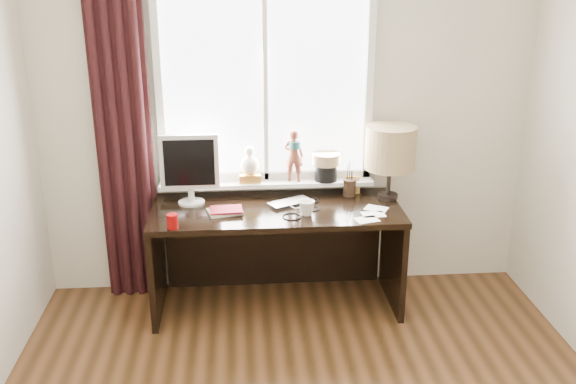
{
  "coord_description": "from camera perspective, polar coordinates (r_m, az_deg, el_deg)",
  "views": [
    {
      "loc": [
        -0.34,
        -2.43,
        2.34
      ],
      "look_at": [
        -0.05,
        1.25,
        1.0
      ],
      "focal_mm": 40.0,
      "sensor_mm": 36.0,
      "label": 1
    }
  ],
  "objects": [
    {
      "name": "window",
      "position": [
        4.5,
        -1.78,
        6.74
      ],
      "size": [
        1.52,
        0.21,
        1.4
      ],
      "color": "white",
      "rests_on": "ground"
    },
    {
      "name": "curtain",
      "position": [
        4.57,
        -14.35,
        3.79
      ],
      "size": [
        0.38,
        0.09,
        2.25
      ],
      "color": "black",
      "rests_on": "floor"
    },
    {
      "name": "brush_holder",
      "position": [
        4.59,
        5.48,
        0.42
      ],
      "size": [
        0.09,
        0.09,
        0.25
      ],
      "color": "black",
      "rests_on": "desk"
    },
    {
      "name": "table_lamp",
      "position": [
        4.48,
        9.1,
        3.83
      ],
      "size": [
        0.35,
        0.35,
        0.52
      ],
      "color": "black",
      "rests_on": "desk"
    },
    {
      "name": "laptop",
      "position": [
        4.42,
        0.18,
        -0.94
      ],
      "size": [
        0.36,
        0.31,
        0.02
      ],
      "primitive_type": "imported",
      "rotation": [
        0.0,
        0.0,
        0.5
      ],
      "color": "silver",
      "rests_on": "desk"
    },
    {
      "name": "icon_frame",
      "position": [
        4.63,
        5.79,
        0.63
      ],
      "size": [
        0.1,
        0.03,
        0.13
      ],
      "color": "gold",
      "rests_on": "desk"
    },
    {
      "name": "monitor",
      "position": [
        4.4,
        -8.74,
        2.38
      ],
      "size": [
        0.4,
        0.18,
        0.49
      ],
      "color": "beige",
      "rests_on": "desk"
    },
    {
      "name": "desk",
      "position": [
        4.54,
        -1.1,
        -3.83
      ],
      "size": [
        1.7,
        0.7,
        0.75
      ],
      "color": "black",
      "rests_on": "floor"
    },
    {
      "name": "red_cup",
      "position": [
        4.08,
        -10.23,
        -2.58
      ],
      "size": [
        0.07,
        0.07,
        0.09
      ],
      "primitive_type": "cylinder",
      "color": "#700303",
      "rests_on": "desk"
    },
    {
      "name": "notebook_stack",
      "position": [
        4.29,
        -5.58,
        -1.67
      ],
      "size": [
        0.25,
        0.21,
        0.03
      ],
      "color": "beige",
      "rests_on": "desk"
    },
    {
      "name": "wall_back",
      "position": [
        4.56,
        -0.12,
        6.78
      ],
      "size": [
        3.5,
        0.0,
        2.6
      ],
      "primitive_type": "cube",
      "rotation": [
        1.57,
        0.0,
        0.0
      ],
      "color": "beige",
      "rests_on": "ground"
    },
    {
      "name": "desk_cables",
      "position": [
        4.32,
        1.39,
        -1.59
      ],
      "size": [
        0.3,
        0.42,
        0.01
      ],
      "color": "black",
      "rests_on": "desk"
    },
    {
      "name": "loose_papers",
      "position": [
        4.29,
        7.5,
        -1.96
      ],
      "size": [
        0.28,
        0.35,
        0.0
      ],
      "color": "white",
      "rests_on": "desk"
    },
    {
      "name": "mug",
      "position": [
        4.22,
        1.67,
        -1.37
      ],
      "size": [
        0.14,
        0.14,
        0.11
      ],
      "primitive_type": "imported",
      "rotation": [
        0.0,
        0.0,
        0.45
      ],
      "color": "white",
      "rests_on": "desk"
    }
  ]
}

